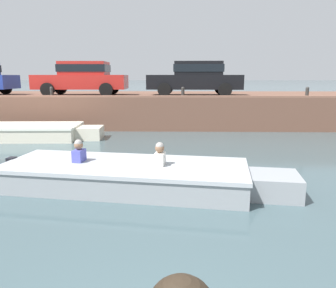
{
  "coord_description": "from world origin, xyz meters",
  "views": [
    {
      "loc": [
        0.21,
        -1.22,
        2.33
      ],
      "look_at": [
        0.07,
        4.43,
        1.16
      ],
      "focal_mm": 35.0,
      "sensor_mm": 36.0,
      "label": 1
    }
  ],
  "objects_px": {
    "mooring_bollard_west": "(52,91)",
    "mooring_bollard_east": "(307,92)",
    "car_left_inner_red": "(83,77)",
    "boat_moored_west_cream": "(23,132)",
    "mooring_bollard_mid": "(183,92)",
    "car_centre_black": "(196,77)",
    "motorboat_passing": "(136,176)"
  },
  "relations": [
    {
      "from": "car_centre_black",
      "to": "mooring_bollard_mid",
      "type": "distance_m",
      "value": 1.56
    },
    {
      "from": "car_left_inner_red",
      "to": "mooring_bollard_mid",
      "type": "xyz_separation_m",
      "value": [
        4.64,
        -1.3,
        -0.61
      ]
    },
    {
      "from": "mooring_bollard_west",
      "to": "boat_moored_west_cream",
      "type": "bearing_deg",
      "value": -101.68
    },
    {
      "from": "motorboat_passing",
      "to": "car_left_inner_red",
      "type": "xyz_separation_m",
      "value": [
        -3.51,
        8.81,
        2.03
      ]
    },
    {
      "from": "mooring_bollard_east",
      "to": "car_centre_black",
      "type": "bearing_deg",
      "value": 164.37
    },
    {
      "from": "car_centre_black",
      "to": "mooring_bollard_mid",
      "type": "bearing_deg",
      "value": -115.38
    },
    {
      "from": "mooring_bollard_mid",
      "to": "mooring_bollard_east",
      "type": "height_order",
      "value": "same"
    },
    {
      "from": "mooring_bollard_west",
      "to": "mooring_bollard_mid",
      "type": "relative_size",
      "value": 1.0
    },
    {
      "from": "car_centre_black",
      "to": "mooring_bollard_west",
      "type": "xyz_separation_m",
      "value": [
        -6.27,
        -1.3,
        -0.61
      ]
    },
    {
      "from": "motorboat_passing",
      "to": "car_centre_black",
      "type": "bearing_deg",
      "value": 78.74
    },
    {
      "from": "mooring_bollard_east",
      "to": "motorboat_passing",
      "type": "bearing_deg",
      "value": -130.45
    },
    {
      "from": "boat_moored_west_cream",
      "to": "mooring_bollard_mid",
      "type": "relative_size",
      "value": 12.56
    },
    {
      "from": "car_centre_black",
      "to": "mooring_bollard_east",
      "type": "relative_size",
      "value": 9.74
    },
    {
      "from": "boat_moored_west_cream",
      "to": "mooring_bollard_west",
      "type": "xyz_separation_m",
      "value": [
        0.42,
        2.05,
        1.43
      ]
    },
    {
      "from": "car_left_inner_red",
      "to": "boat_moored_west_cream",
      "type": "bearing_deg",
      "value": -113.21
    },
    {
      "from": "motorboat_passing",
      "to": "mooring_bollard_mid",
      "type": "xyz_separation_m",
      "value": [
        1.14,
        7.51,
        1.43
      ]
    },
    {
      "from": "car_centre_black",
      "to": "mooring_bollard_east",
      "type": "distance_m",
      "value": 4.86
    },
    {
      "from": "boat_moored_west_cream",
      "to": "motorboat_passing",
      "type": "bearing_deg",
      "value": -47.82
    },
    {
      "from": "boat_moored_west_cream",
      "to": "motorboat_passing",
      "type": "height_order",
      "value": "motorboat_passing"
    },
    {
      "from": "boat_moored_west_cream",
      "to": "mooring_bollard_west",
      "type": "height_order",
      "value": "mooring_bollard_west"
    },
    {
      "from": "car_left_inner_red",
      "to": "mooring_bollard_west",
      "type": "bearing_deg",
      "value": -127.89
    },
    {
      "from": "boat_moored_west_cream",
      "to": "motorboat_passing",
      "type": "relative_size",
      "value": 0.89
    },
    {
      "from": "mooring_bollard_west",
      "to": "motorboat_passing",
      "type": "bearing_deg",
      "value": -58.95
    },
    {
      "from": "boat_moored_west_cream",
      "to": "mooring_bollard_mid",
      "type": "height_order",
      "value": "mooring_bollard_mid"
    },
    {
      "from": "motorboat_passing",
      "to": "mooring_bollard_mid",
      "type": "height_order",
      "value": "mooring_bollard_mid"
    },
    {
      "from": "mooring_bollard_west",
      "to": "mooring_bollard_east",
      "type": "xyz_separation_m",
      "value": [
        10.92,
        0.0,
        0.0
      ]
    },
    {
      "from": "car_centre_black",
      "to": "mooring_bollard_east",
      "type": "bearing_deg",
      "value": -15.63
    },
    {
      "from": "car_left_inner_red",
      "to": "mooring_bollard_mid",
      "type": "bearing_deg",
      "value": -15.69
    },
    {
      "from": "motorboat_passing",
      "to": "car_centre_black",
      "type": "relative_size",
      "value": 1.45
    },
    {
      "from": "car_centre_black",
      "to": "mooring_bollard_mid",
      "type": "height_order",
      "value": "car_centre_black"
    },
    {
      "from": "mooring_bollard_east",
      "to": "boat_moored_west_cream",
      "type": "bearing_deg",
      "value": -169.75
    },
    {
      "from": "car_centre_black",
      "to": "mooring_bollard_east",
      "type": "height_order",
      "value": "car_centre_black"
    }
  ]
}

